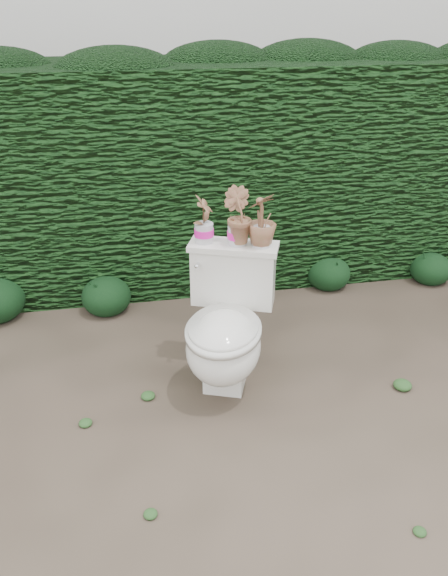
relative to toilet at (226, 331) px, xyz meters
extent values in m
plane|color=brown|center=(0.20, -0.04, -0.36)|extent=(60.00, 60.00, 0.00)
cube|color=#1D4B19|center=(0.20, 1.56, 0.44)|extent=(8.00, 1.00, 1.60)
cube|color=silver|center=(0.01, 0.02, -0.26)|extent=(0.31, 0.36, 0.20)
ellipsoid|color=silver|center=(-0.03, -0.08, -0.06)|extent=(0.56, 0.62, 0.39)
cube|color=silver|center=(0.08, 0.22, 0.22)|extent=(0.50, 0.33, 0.34)
cube|color=silver|center=(0.08, 0.22, 0.40)|extent=(0.53, 0.35, 0.03)
cylinder|color=silver|center=(-0.12, 0.20, 0.32)|extent=(0.04, 0.06, 0.02)
sphere|color=silver|center=(-0.13, 0.17, 0.32)|extent=(0.03, 0.03, 0.03)
imported|color=#316E22|center=(-0.07, 0.28, 0.55)|extent=(0.14, 0.16, 0.26)
imported|color=#316E22|center=(0.10, 0.22, 0.57)|extent=(0.21, 0.22, 0.31)
imported|color=#316E22|center=(0.23, 0.17, 0.56)|extent=(0.22, 0.22, 0.28)
ellipsoid|color=black|center=(-0.68, 0.99, -0.22)|extent=(0.35, 0.35, 0.28)
ellipsoid|color=black|center=(0.29, 1.01, -0.20)|extent=(0.39, 0.39, 0.31)
ellipsoid|color=black|center=(1.01, 1.07, -0.22)|extent=(0.34, 0.34, 0.27)
ellipsoid|color=black|center=(1.83, 1.00, -0.23)|extent=(0.32, 0.32, 0.25)
camera|label=1|loc=(-0.50, -2.60, 1.65)|focal=35.00mm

